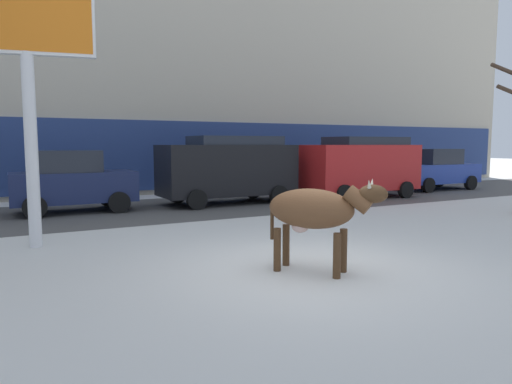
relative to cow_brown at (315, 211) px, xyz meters
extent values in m
plane|color=silver|center=(0.12, 0.15, -0.99)|extent=(120.00, 120.00, 0.00)
cube|color=#514F4C|center=(0.12, 8.27, -0.99)|extent=(60.00, 5.60, 0.01)
cube|color=#BCB29E|center=(0.12, 15.55, 5.51)|extent=(44.00, 6.00, 13.00)
cube|color=navy|center=(0.12, 12.50, 0.61)|extent=(43.12, 0.10, 2.80)
ellipsoid|color=brown|center=(-0.04, 0.06, 0.03)|extent=(1.32, 1.48, 0.64)
cylinder|color=#472D19|center=(0.41, -0.22, -0.64)|extent=(0.12, 0.12, 0.70)
cylinder|color=#472D19|center=(0.10, -0.45, -0.64)|extent=(0.12, 0.12, 0.70)
cylinder|color=#472D19|center=(-0.18, 0.57, -0.64)|extent=(0.12, 0.12, 0.70)
cylinder|color=#472D19|center=(-0.49, 0.33, -0.64)|extent=(0.12, 0.12, 0.70)
cylinder|color=brown|center=(0.41, -0.54, 0.21)|extent=(0.49, 0.54, 0.44)
ellipsoid|color=#472D19|center=(0.54, -0.72, 0.31)|extent=(0.46, 0.50, 0.28)
cone|color=beige|center=(0.61, -0.62, 0.47)|extent=(0.13, 0.12, 0.15)
cone|color=beige|center=(0.43, -0.75, 0.47)|extent=(0.13, 0.12, 0.15)
cylinder|color=#472D19|center=(-0.44, 0.59, -0.22)|extent=(0.06, 0.06, 0.60)
ellipsoid|color=beige|center=(-0.15, 0.20, -0.27)|extent=(0.36, 0.37, 0.20)
cylinder|color=silver|center=(-3.84, 4.11, 0.91)|extent=(0.24, 0.24, 3.80)
cube|color=silver|center=(-3.84, 4.11, 3.66)|extent=(2.51, 0.66, 1.82)
cube|color=orange|center=(-3.84, 4.08, 3.66)|extent=(2.39, 0.60, 1.70)
cube|color=#19234C|center=(-2.56, 8.84, -0.22)|extent=(3.51, 1.72, 0.90)
cube|color=#1E232D|center=(-2.71, 8.84, 0.55)|extent=(1.81, 1.51, 0.64)
cylinder|color=black|center=(-1.43, 9.70, -0.67)|extent=(0.64, 0.22, 0.64)
cylinder|color=black|center=(-1.42, 8.00, -0.67)|extent=(0.64, 0.22, 0.64)
cylinder|color=black|center=(-3.71, 9.68, -0.67)|extent=(0.64, 0.22, 0.64)
cylinder|color=black|center=(-3.70, 7.98, -0.67)|extent=(0.64, 0.22, 0.64)
cube|color=black|center=(2.36, 8.52, 0.18)|extent=(4.61, 1.93, 1.70)
cube|color=#1E232D|center=(2.66, 8.52, 1.18)|extent=(3.01, 1.69, 0.30)
cylinder|color=black|center=(3.85, 9.48, -0.67)|extent=(0.64, 0.22, 0.64)
cylinder|color=black|center=(3.86, 7.58, -0.67)|extent=(0.64, 0.22, 0.64)
cylinder|color=black|center=(0.86, 9.46, -0.67)|extent=(0.64, 0.22, 0.64)
cylinder|color=black|center=(0.87, 7.56, -0.67)|extent=(0.64, 0.22, 0.64)
cube|color=red|center=(7.54, 7.76, 0.18)|extent=(4.61, 1.93, 1.70)
cube|color=#1E232D|center=(7.84, 7.76, 1.18)|extent=(3.01, 1.69, 0.30)
cylinder|color=black|center=(9.03, 8.72, -0.67)|extent=(0.64, 0.22, 0.64)
cylinder|color=black|center=(9.04, 6.82, -0.67)|extent=(0.64, 0.22, 0.64)
cylinder|color=black|center=(6.04, 8.70, -0.67)|extent=(0.64, 0.22, 0.64)
cylinder|color=black|center=(6.05, 6.80, -0.67)|extent=(0.64, 0.22, 0.64)
cube|color=#233D9E|center=(12.70, 8.68, -0.25)|extent=(4.21, 1.78, 0.84)
cube|color=#1E232D|center=(12.70, 8.68, 0.51)|extent=(2.01, 1.56, 0.68)
cylinder|color=black|center=(14.06, 9.57, -0.67)|extent=(0.64, 0.22, 0.64)
cylinder|color=black|center=(14.07, 7.81, -0.67)|extent=(0.64, 0.22, 0.64)
cylinder|color=black|center=(11.33, 9.55, -0.67)|extent=(0.64, 0.22, 0.64)
cylinder|color=black|center=(11.34, 7.79, -0.67)|extent=(0.64, 0.22, 0.64)
cylinder|color=#4C3828|center=(8.31, 2.39, 3.07)|extent=(0.29, 1.35, 0.72)
camera|label=1|loc=(-4.21, -5.93, 1.04)|focal=32.36mm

